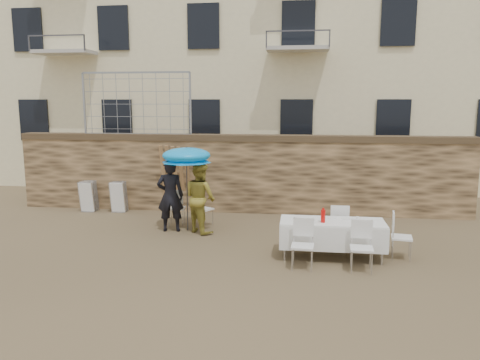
# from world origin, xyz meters

# --- Properties ---
(ground) EXTENTS (80.00, 80.00, 0.00)m
(ground) POSITION_xyz_m (0.00, 0.00, 0.00)
(ground) COLOR brown
(ground) RESTS_ON ground
(stone_wall) EXTENTS (13.00, 0.50, 2.20)m
(stone_wall) POSITION_xyz_m (0.00, 5.00, 1.10)
(stone_wall) COLOR brown
(stone_wall) RESTS_ON ground
(chain_link_fence) EXTENTS (3.20, 0.06, 1.80)m
(chain_link_fence) POSITION_xyz_m (-3.00, 5.00, 3.10)
(chain_link_fence) COLOR gray
(chain_link_fence) RESTS_ON stone_wall
(man_suit) EXTENTS (0.71, 0.52, 1.78)m
(man_suit) POSITION_xyz_m (-1.39, 2.68, 0.89)
(man_suit) COLOR black
(man_suit) RESTS_ON ground
(woman_dress) EXTENTS (1.06, 1.04, 1.73)m
(woman_dress) POSITION_xyz_m (-0.64, 2.68, 0.86)
(woman_dress) COLOR gold
(woman_dress) RESTS_ON ground
(umbrella) EXTENTS (1.22, 1.22, 1.93)m
(umbrella) POSITION_xyz_m (-0.99, 2.78, 1.82)
(umbrella) COLOR #3F3F44
(umbrella) RESTS_ON ground
(couple_chair_left) EXTENTS (0.52, 0.52, 0.96)m
(couple_chair_left) POSITION_xyz_m (-1.39, 3.23, 0.48)
(couple_chair_left) COLOR white
(couple_chair_left) RESTS_ON ground
(couple_chair_right) EXTENTS (0.66, 0.66, 0.96)m
(couple_chair_right) POSITION_xyz_m (-0.69, 3.23, 0.48)
(couple_chair_right) COLOR white
(couple_chair_right) RESTS_ON ground
(banquet_table) EXTENTS (2.10, 0.85, 0.78)m
(banquet_table) POSITION_xyz_m (2.44, 1.15, 0.73)
(banquet_table) COLOR white
(banquet_table) RESTS_ON ground
(soda_bottle) EXTENTS (0.09, 0.09, 0.26)m
(soda_bottle) POSITION_xyz_m (2.24, 1.00, 0.91)
(soda_bottle) COLOR red
(soda_bottle) RESTS_ON banquet_table
(table_chair_front_left) EXTENTS (0.51, 0.51, 0.96)m
(table_chair_front_left) POSITION_xyz_m (1.84, 0.40, 0.48)
(table_chair_front_left) COLOR white
(table_chair_front_left) RESTS_ON ground
(table_chair_front_right) EXTENTS (0.50, 0.50, 0.96)m
(table_chair_front_right) POSITION_xyz_m (2.94, 0.40, 0.48)
(table_chair_front_right) COLOR white
(table_chair_front_right) RESTS_ON ground
(table_chair_back) EXTENTS (0.49, 0.49, 0.96)m
(table_chair_back) POSITION_xyz_m (2.64, 1.95, 0.48)
(table_chair_back) COLOR white
(table_chair_back) RESTS_ON ground
(table_chair_side) EXTENTS (0.55, 0.55, 0.96)m
(table_chair_side) POSITION_xyz_m (3.84, 1.25, 0.48)
(table_chair_side) COLOR white
(table_chair_side) RESTS_ON ground
(chair_stack_left) EXTENTS (0.46, 0.47, 0.92)m
(chair_stack_left) POSITION_xyz_m (-4.33, 4.55, 0.46)
(chair_stack_left) COLOR white
(chair_stack_left) RESTS_ON ground
(chair_stack_right) EXTENTS (0.46, 0.40, 0.92)m
(chair_stack_right) POSITION_xyz_m (-3.43, 4.55, 0.46)
(chair_stack_right) COLOR white
(chair_stack_right) RESTS_ON ground
(wood_planks) EXTENTS (0.70, 0.20, 2.00)m
(wood_planks) POSITION_xyz_m (-1.83, 4.62, 1.00)
(wood_planks) COLOR #A37749
(wood_planks) RESTS_ON ground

